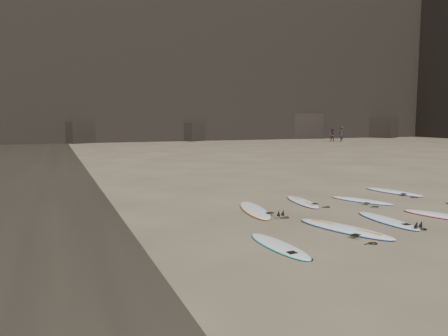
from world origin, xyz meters
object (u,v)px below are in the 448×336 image
object	(u,v)px
surfboard_7	(362,200)
person_b	(333,135)
surfboard_8	(394,192)
surfboard_1	(344,228)
surfboard_6	(302,202)
surfboard_5	(255,210)
person_a	(341,134)
surfboard_0	(279,246)
surfboard_2	(387,220)
surfboard_3	(448,216)

from	to	relation	value
surfboard_7	person_b	distance (m)	40.33
surfboard_7	surfboard_8	distance (m)	2.50
surfboard_1	surfboard_7	world-z (taller)	surfboard_1
surfboard_6	person_b	distance (m)	41.06
surfboard_5	person_a	xyz separation A→B (m)	(28.06, 33.53, 0.89)
surfboard_0	surfboard_5	bearing A→B (deg)	68.81
surfboard_5	surfboard_0	bearing A→B (deg)	-96.71
surfboard_5	person_b	bearing A→B (deg)	62.09
surfboard_0	surfboard_8	world-z (taller)	surfboard_8
surfboard_7	person_a	bearing A→B (deg)	29.83
surfboard_1	surfboard_8	distance (m)	6.62
surfboard_2	surfboard_6	size ratio (longest dim) A/B	1.03
person_a	surfboard_5	bearing A→B (deg)	14.39
surfboard_2	surfboard_7	size ratio (longest dim) A/B	1.06
person_a	surfboard_7	bearing A→B (deg)	18.71
surfboard_2	surfboard_8	size ratio (longest dim) A/B	0.96
surfboard_8	person_a	xyz separation A→B (m)	(21.63, 32.45, 0.90)
surfboard_8	person_b	world-z (taller)	person_b
person_b	surfboard_1	bearing A→B (deg)	-75.07
surfboard_2	surfboard_6	distance (m)	3.31
surfboard_6	person_a	xyz separation A→B (m)	(25.96, 32.88, 0.90)
surfboard_2	person_a	distance (m)	44.07
surfboard_0	surfboard_6	xyz separation A→B (m)	(3.24, 4.26, 0.00)
surfboard_0	surfboard_3	size ratio (longest dim) A/B	0.90
surfboard_0	surfboard_6	size ratio (longest dim) A/B	0.99
surfboard_0	surfboard_5	xyz separation A→B (m)	(1.14, 3.61, 0.01)
person_a	person_b	world-z (taller)	person_a
surfboard_0	surfboard_2	xyz separation A→B (m)	(3.95, 1.03, 0.00)
surfboard_8	surfboard_7	bearing A→B (deg)	-169.35
surfboard_6	person_a	distance (m)	41.90
surfboard_3	person_a	bearing A→B (deg)	35.64
surfboard_1	surfboard_3	size ratio (longest dim) A/B	1.10
person_b	surfboard_2	bearing A→B (deg)	-73.51
surfboard_0	surfboard_7	distance (m)	6.43
surfboard_5	person_b	size ratio (longest dim) A/B	1.70
surfboard_1	person_b	xyz separation A→B (m)	(25.62, 36.38, 0.74)
surfboard_8	surfboard_0	bearing A→B (deg)	-160.67
surfboard_1	surfboard_8	world-z (taller)	surfboard_1
surfboard_6	person_b	xyz separation A→B (m)	(24.66, 32.82, 0.75)
surfboard_1	surfboard_5	bearing A→B (deg)	93.10
surfboard_3	person_a	size ratio (longest dim) A/B	1.34
surfboard_5	surfboard_3	bearing A→B (deg)	-20.07
surfboard_1	person_a	distance (m)	45.32
surfboard_8	surfboard_3	bearing A→B (deg)	-125.42
surfboard_0	surfboard_2	size ratio (longest dim) A/B	0.96
surfboard_2	surfboard_1	bearing A→B (deg)	-167.14
surfboard_1	surfboard_2	distance (m)	1.71
surfboard_3	surfboard_0	bearing A→B (deg)	165.72
surfboard_0	person_a	world-z (taller)	person_a
surfboard_1	surfboard_5	distance (m)	3.13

